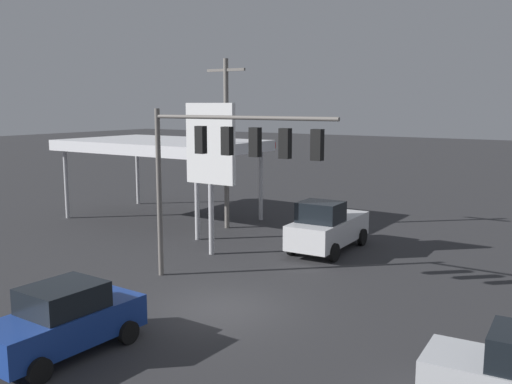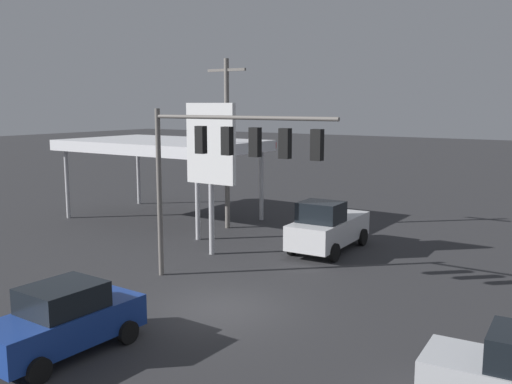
% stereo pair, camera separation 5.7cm
% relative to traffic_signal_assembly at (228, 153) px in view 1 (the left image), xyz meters
% --- Properties ---
extents(ground_plane, '(200.00, 200.00, 0.00)m').
position_rel_traffic_signal_assembly_xyz_m(ground_plane, '(-1.01, 1.71, -5.02)').
color(ground_plane, '#2D2D30').
extents(traffic_signal_assembly, '(7.67, 0.43, 6.55)m').
position_rel_traffic_signal_assembly_xyz_m(traffic_signal_assembly, '(0.00, 0.00, 0.00)').
color(traffic_signal_assembly, slate).
rests_on(traffic_signal_assembly, ground).
extents(utility_pole, '(2.40, 0.26, 9.08)m').
position_rel_traffic_signal_assembly_xyz_m(utility_pole, '(6.23, -8.43, -0.20)').
color(utility_pole, slate).
rests_on(utility_pole, ground).
extents(gas_station_canopy, '(11.10, 7.09, 4.65)m').
position_rel_traffic_signal_assembly_xyz_m(gas_station_canopy, '(10.82, -8.38, -0.71)').
color(gas_station_canopy, silver).
rests_on(gas_station_canopy, ground).
extents(price_sign, '(2.54, 0.27, 6.76)m').
position_rel_traffic_signal_assembly_xyz_m(price_sign, '(3.55, -3.59, -0.27)').
color(price_sign, '#B7B7BC').
rests_on(price_sign, ground).
extents(pickup_parked, '(2.42, 5.27, 2.40)m').
position_rel_traffic_signal_assembly_xyz_m(pickup_parked, '(-0.54, -6.98, -3.91)').
color(pickup_parked, silver).
rests_on(pickup_parked, ground).
extents(sedan_waiting, '(2.16, 4.45, 1.93)m').
position_rel_traffic_signal_assembly_xyz_m(sedan_waiting, '(0.53, 6.82, -4.07)').
color(sedan_waiting, navy).
rests_on(sedan_waiting, ground).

